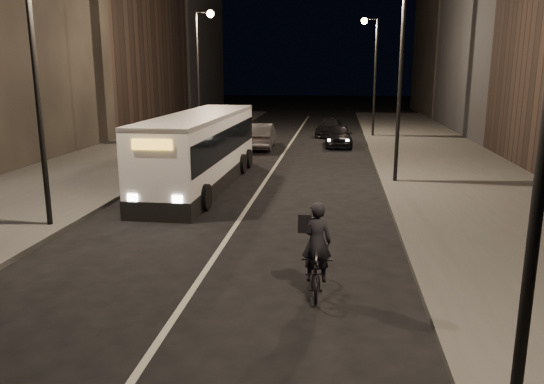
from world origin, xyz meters
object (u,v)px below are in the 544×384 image
(city_bus, at_px, (201,147))
(cyclist_on_bicycle, at_px, (316,263))
(car_far, at_px, (330,127))
(streetlight_left_far, at_px, (201,60))
(streetlight_right_mid, at_px, (395,55))
(streetlight_left_near, at_px, (42,49))
(car_near, at_px, (338,135))
(car_mid, at_px, (260,136))
(streetlight_right_near, at_px, (535,20))
(streetlight_right_far, at_px, (372,61))

(city_bus, xyz_separation_m, cyclist_on_bicycle, (5.27, -10.53, -0.94))
(car_far, bearing_deg, streetlight_left_far, -133.50)
(streetlight_right_mid, relative_size, streetlight_left_near, 1.00)
(streetlight_right_mid, relative_size, car_far, 1.91)
(car_near, bearing_deg, car_mid, -164.64)
(car_near, distance_m, car_mid, 5.06)
(streetlight_right_near, xyz_separation_m, car_mid, (-7.01, 25.69, -4.58))
(streetlight_right_far, relative_size, car_far, 1.91)
(streetlight_right_far, height_order, streetlight_left_far, same)
(car_near, bearing_deg, cyclist_on_bicycle, -93.26)
(city_bus, bearing_deg, streetlight_right_near, -61.03)
(streetlight_right_mid, xyz_separation_m, car_far, (-2.83, 16.66, -4.74))
(streetlight_left_near, distance_m, car_near, 21.52)
(streetlight_right_far, bearing_deg, car_mid, -138.01)
(streetlight_left_near, bearing_deg, city_bus, 67.41)
(streetlight_left_near, bearing_deg, streetlight_right_far, 66.04)
(streetlight_right_near, bearing_deg, streetlight_left_far, 112.30)
(streetlight_left_near, height_order, city_bus, streetlight_left_near)
(streetlight_right_mid, distance_m, car_near, 12.34)
(car_far, bearing_deg, city_bus, -99.55)
(cyclist_on_bicycle, bearing_deg, streetlight_left_far, 106.80)
(streetlight_right_mid, relative_size, streetlight_right_far, 1.00)
(cyclist_on_bicycle, bearing_deg, car_near, 85.50)
(streetlight_right_far, height_order, car_mid, streetlight_right_far)
(car_mid, bearing_deg, car_near, -165.01)
(streetlight_right_far, xyz_separation_m, streetlight_left_far, (-10.66, -6.00, 0.00))
(city_bus, relative_size, car_far, 2.65)
(car_near, xyz_separation_m, car_far, (-0.65, 5.44, -0.09))
(streetlight_left_near, distance_m, car_mid, 18.63)
(streetlight_right_mid, height_order, car_near, streetlight_right_mid)
(streetlight_right_near, bearing_deg, streetlight_right_mid, 90.00)
(streetlight_right_far, bearing_deg, city_bus, -114.48)
(streetlight_right_mid, xyz_separation_m, city_bus, (-7.87, -1.29, -3.72))
(car_mid, relative_size, car_far, 1.12)
(streetlight_left_far, distance_m, cyclist_on_bicycle, 23.73)
(streetlight_left_far, bearing_deg, streetlight_right_mid, -43.16)
(streetlight_right_far, bearing_deg, streetlight_left_near, -113.96)
(car_near, bearing_deg, streetlight_right_mid, -81.21)
(streetlight_right_near, height_order, car_near, streetlight_right_near)
(streetlight_right_mid, height_order, streetlight_left_near, same)
(streetlight_right_near, height_order, streetlight_left_far, same)
(streetlight_left_near, distance_m, city_bus, 8.16)
(streetlight_right_near, xyz_separation_m, cyclist_on_bicycle, (-2.60, 4.18, -4.66))
(streetlight_right_near, relative_size, car_far, 1.91)
(car_near, relative_size, car_mid, 0.87)
(city_bus, distance_m, car_mid, 11.04)
(streetlight_left_far, height_order, car_near, streetlight_left_far)
(streetlight_left_far, xyz_separation_m, city_bus, (2.79, -11.29, -3.72))
(car_near, bearing_deg, streetlight_left_near, -116.04)
(streetlight_right_mid, distance_m, car_far, 17.55)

